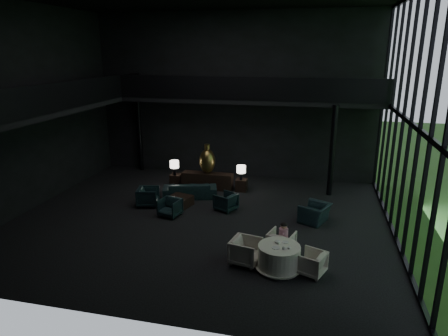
% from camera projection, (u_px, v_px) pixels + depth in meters
% --- Properties ---
extents(floor, '(14.00, 12.00, 0.02)m').
position_uv_depth(floor, '(201.00, 220.00, 15.16)').
color(floor, black).
rests_on(floor, ground).
extents(wall_back, '(14.00, 0.04, 8.00)m').
position_uv_depth(wall_back, '(234.00, 97.00, 19.63)').
color(wall_back, black).
rests_on(wall_back, ground).
extents(wall_front, '(14.00, 0.04, 8.00)m').
position_uv_depth(wall_front, '(117.00, 159.00, 8.43)').
color(wall_front, black).
rests_on(wall_front, ground).
extents(wall_left, '(0.04, 12.00, 8.00)m').
position_uv_depth(wall_left, '(27.00, 109.00, 15.56)').
color(wall_left, black).
rests_on(wall_left, ground).
extents(curtain_wall, '(0.20, 12.00, 8.00)m').
position_uv_depth(curtain_wall, '(411.00, 123.00, 12.50)').
color(curtain_wall, black).
rests_on(curtain_wall, ground).
extents(mezzanine_left, '(2.00, 12.00, 0.25)m').
position_uv_depth(mezzanine_left, '(49.00, 110.00, 15.34)').
color(mezzanine_left, black).
rests_on(mezzanine_left, wall_left).
extents(mezzanine_back, '(12.00, 2.00, 0.25)m').
position_uv_depth(mezzanine_back, '(250.00, 100.00, 18.48)').
color(mezzanine_back, black).
rests_on(mezzanine_back, wall_back).
extents(railing_left, '(0.06, 12.00, 1.00)m').
position_uv_depth(railing_left, '(71.00, 95.00, 14.95)').
color(railing_left, black).
rests_on(railing_left, mezzanine_left).
extents(railing_back, '(12.00, 0.06, 1.00)m').
position_uv_depth(railing_back, '(247.00, 88.00, 17.37)').
color(railing_back, black).
rests_on(railing_back, mezzanine_back).
extents(column_nw, '(0.24, 0.24, 4.00)m').
position_uv_depth(column_nw, '(140.00, 133.00, 21.01)').
color(column_nw, black).
rests_on(column_nw, floor).
extents(column_ne, '(0.24, 0.24, 4.00)m').
position_uv_depth(column_ne, '(332.00, 151.00, 17.28)').
color(column_ne, black).
rests_on(column_ne, floor).
extents(console, '(2.37, 0.54, 0.75)m').
position_uv_depth(console, '(207.00, 181.00, 18.51)').
color(console, black).
rests_on(console, floor).
extents(bronze_urn, '(0.73, 0.73, 1.35)m').
position_uv_depth(bronze_urn, '(207.00, 161.00, 18.27)').
color(bronze_urn, '#B38D41').
rests_on(bronze_urn, console).
extents(side_table_left, '(0.49, 0.49, 0.54)m').
position_uv_depth(side_table_left, '(176.00, 180.00, 19.03)').
color(side_table_left, black).
rests_on(side_table_left, floor).
extents(table_lamp_left, '(0.42, 0.42, 0.70)m').
position_uv_depth(table_lamp_left, '(174.00, 165.00, 18.68)').
color(table_lamp_left, black).
rests_on(table_lamp_left, side_table_left).
extents(side_table_right, '(0.50, 0.50, 0.55)m').
position_uv_depth(side_table_right, '(241.00, 185.00, 18.25)').
color(side_table_right, black).
rests_on(side_table_right, floor).
extents(table_lamp_right, '(0.41, 0.41, 0.68)m').
position_uv_depth(table_lamp_right, '(241.00, 170.00, 17.92)').
color(table_lamp_right, black).
rests_on(table_lamp_right, side_table_right).
extents(sofa, '(2.70, 1.45, 1.01)m').
position_uv_depth(sofa, '(190.00, 186.00, 17.40)').
color(sofa, black).
rests_on(sofa, floor).
extents(lounge_armchair_west, '(1.03, 1.08, 0.94)m').
position_uv_depth(lounge_armchair_west, '(148.00, 195.00, 16.45)').
color(lounge_armchair_west, black).
rests_on(lounge_armchair_west, floor).
extents(lounge_armchair_east, '(0.97, 1.00, 0.79)m').
position_uv_depth(lounge_armchair_east, '(226.00, 201.00, 16.00)').
color(lounge_armchair_east, black).
rests_on(lounge_armchair_east, floor).
extents(lounge_armchair_south, '(0.88, 0.84, 0.76)m').
position_uv_depth(lounge_armchair_south, '(170.00, 207.00, 15.43)').
color(lounge_armchair_south, black).
rests_on(lounge_armchair_south, floor).
extents(window_armchair, '(1.09, 1.28, 0.95)m').
position_uv_depth(window_armchair, '(315.00, 210.00, 14.86)').
color(window_armchair, black).
rests_on(window_armchair, floor).
extents(coffee_table, '(1.11, 1.11, 0.40)m').
position_uv_depth(coffee_table, '(179.00, 201.00, 16.48)').
color(coffee_table, black).
rests_on(coffee_table, floor).
extents(dining_table, '(1.40, 1.40, 0.75)m').
position_uv_depth(dining_table, '(279.00, 259.00, 11.69)').
color(dining_table, white).
rests_on(dining_table, floor).
extents(dining_chair_north, '(0.95, 0.92, 0.80)m').
position_uv_depth(dining_chair_north, '(281.00, 241.00, 12.63)').
color(dining_chair_north, beige).
rests_on(dining_chair_north, floor).
extents(dining_chair_east, '(0.89, 0.91, 0.73)m').
position_uv_depth(dining_chair_east, '(311.00, 262.00, 11.43)').
color(dining_chair_east, '#A49C93').
rests_on(dining_chair_east, floor).
extents(dining_chair_west, '(1.03, 1.07, 0.95)m').
position_uv_depth(dining_chair_west, '(246.00, 249.00, 11.98)').
color(dining_chair_west, tan).
rests_on(dining_chair_west, floor).
extents(child, '(0.29, 0.29, 0.62)m').
position_uv_depth(child, '(284.00, 232.00, 12.47)').
color(child, '#C675A1').
rests_on(child, dining_chair_north).
extents(plate_a, '(0.30, 0.30, 0.01)m').
position_uv_depth(plate_a, '(276.00, 248.00, 11.44)').
color(plate_a, white).
rests_on(plate_a, dining_table).
extents(plate_b, '(0.20, 0.20, 0.01)m').
position_uv_depth(plate_b, '(285.00, 242.00, 11.78)').
color(plate_b, white).
rests_on(plate_b, dining_table).
extents(saucer, '(0.14, 0.14, 0.01)m').
position_uv_depth(saucer, '(285.00, 248.00, 11.42)').
color(saucer, white).
rests_on(saucer, dining_table).
extents(coffee_cup, '(0.10, 0.10, 0.06)m').
position_uv_depth(coffee_cup, '(289.00, 248.00, 11.38)').
color(coffee_cup, white).
rests_on(coffee_cup, saucer).
extents(cereal_bowl, '(0.17, 0.17, 0.09)m').
position_uv_depth(cereal_bowl, '(277.00, 242.00, 11.72)').
color(cereal_bowl, white).
rests_on(cereal_bowl, dining_table).
extents(cream_pot, '(0.08, 0.08, 0.08)m').
position_uv_depth(cream_pot, '(283.00, 248.00, 11.34)').
color(cream_pot, '#99999E').
rests_on(cream_pot, dining_table).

